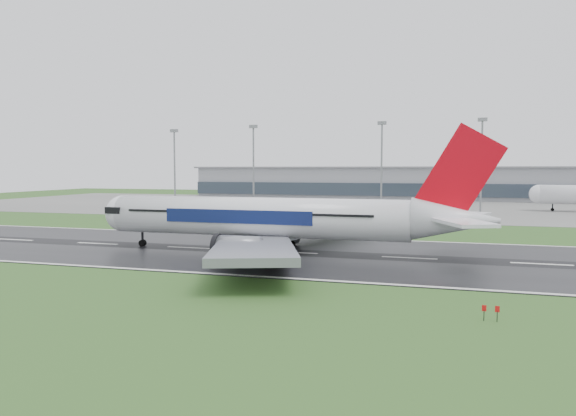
% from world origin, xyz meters
% --- Properties ---
extents(ground, '(520.00, 520.00, 0.00)m').
position_xyz_m(ground, '(0.00, 0.00, 0.00)').
color(ground, '#29511D').
rests_on(ground, ground).
extents(runway, '(400.00, 45.00, 0.10)m').
position_xyz_m(runway, '(0.00, 0.00, 0.05)').
color(runway, black).
rests_on(runway, ground).
extents(apron, '(400.00, 130.00, 0.08)m').
position_xyz_m(apron, '(0.00, 125.00, 0.04)').
color(apron, slate).
rests_on(apron, ground).
extents(terminal, '(240.00, 36.00, 15.00)m').
position_xyz_m(terminal, '(0.00, 185.00, 7.50)').
color(terminal, gray).
rests_on(terminal, ground).
extents(main_airliner, '(70.99, 67.66, 20.83)m').
position_xyz_m(main_airliner, '(-21.46, -0.94, 10.51)').
color(main_airliner, white).
rests_on(main_airliner, runway).
extents(floodmast_0, '(0.64, 0.64, 28.83)m').
position_xyz_m(floodmast_0, '(-97.19, 100.00, 14.42)').
color(floodmast_0, gray).
rests_on(floodmast_0, ground).
extents(floodmast_1, '(0.64, 0.64, 29.74)m').
position_xyz_m(floodmast_1, '(-64.51, 100.00, 14.87)').
color(floodmast_1, gray).
rests_on(floodmast_1, ground).
extents(floodmast_2, '(0.64, 0.64, 29.88)m').
position_xyz_m(floodmast_2, '(-17.21, 100.00, 14.94)').
color(floodmast_2, gray).
rests_on(floodmast_2, ground).
extents(floodmast_3, '(0.64, 0.64, 30.23)m').
position_xyz_m(floodmast_3, '(15.46, 100.00, 15.11)').
color(floodmast_3, gray).
rests_on(floodmast_3, ground).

